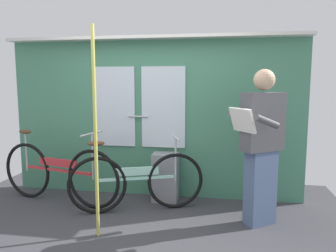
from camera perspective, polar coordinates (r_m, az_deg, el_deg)
ground_plane at (r=3.75m, az=-6.64°, el=-17.88°), size 5.05×4.09×0.04m
train_door_wall at (r=4.61m, az=-2.64°, el=2.02°), size 4.05×0.28×2.18m
bicycle_near_door at (r=4.64m, az=-18.26°, el=-7.61°), size 1.80×0.56×0.97m
bicycle_leaning_behind at (r=4.16m, az=-5.40°, el=-9.38°), size 1.58×0.69×0.92m
passenger_reading_newspaper at (r=3.79m, az=15.65°, el=-3.01°), size 0.63×0.59×1.72m
trash_bin_by_wall at (r=4.52m, az=-0.42°, el=-8.71°), size 0.34×0.28×0.64m
handrail_pole at (r=3.42m, az=-12.31°, el=-1.32°), size 0.04×0.04×2.14m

